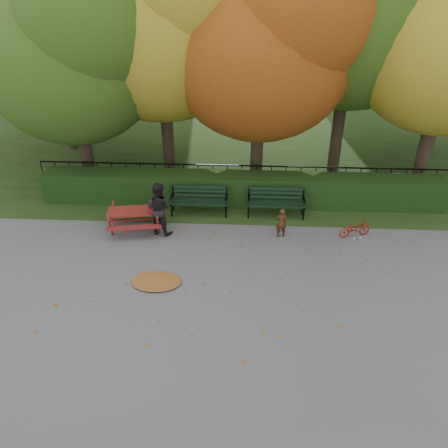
# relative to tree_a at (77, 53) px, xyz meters

# --- Properties ---
(ground) EXTENTS (90.00, 90.00, 0.00)m
(ground) POSITION_rel_tree_a_xyz_m (5.19, -5.58, -4.52)
(ground) COLOR slate
(ground) RESTS_ON ground
(grass_strip) EXTENTS (90.00, 90.00, 0.00)m
(grass_strip) POSITION_rel_tree_a_xyz_m (5.19, 8.42, -4.52)
(grass_strip) COLOR #1C3713
(grass_strip) RESTS_ON ground
(hedge) EXTENTS (13.00, 0.90, 1.00)m
(hedge) POSITION_rel_tree_a_xyz_m (5.19, -1.08, -4.02)
(hedge) COLOR black
(hedge) RESTS_ON ground
(iron_fence) EXTENTS (14.00, 0.04, 1.02)m
(iron_fence) POSITION_rel_tree_a_xyz_m (5.19, -0.28, -3.98)
(iron_fence) COLOR black
(iron_fence) RESTS_ON ground
(tree_a) EXTENTS (5.88, 5.60, 7.48)m
(tree_a) POSITION_rel_tree_a_xyz_m (0.00, 0.00, 0.00)
(tree_a) COLOR #32261C
(tree_a) RESTS_ON ground
(tree_b) EXTENTS (6.72, 6.40, 8.79)m
(tree_b) POSITION_rel_tree_a_xyz_m (2.74, 1.17, 0.88)
(tree_b) COLOR #32261C
(tree_b) RESTS_ON ground
(tree_c) EXTENTS (6.30, 6.00, 8.00)m
(tree_c) POSITION_rel_tree_a_xyz_m (6.02, 0.38, 0.30)
(tree_c) COLOR #32261C
(tree_c) RESTS_ON ground
(tree_f) EXTENTS (6.93, 6.60, 9.19)m
(tree_f) POSITION_rel_tree_a_xyz_m (-1.94, 3.66, 1.17)
(tree_f) COLOR #32261C
(tree_f) RESTS_ON ground
(bench_left) EXTENTS (1.80, 0.57, 0.88)m
(bench_left) POSITION_rel_tree_a_xyz_m (3.89, -1.88, -4.00)
(bench_left) COLOR black
(bench_left) RESTS_ON ground
(bench_right) EXTENTS (1.80, 0.57, 0.88)m
(bench_right) POSITION_rel_tree_a_xyz_m (6.29, -1.88, -4.00)
(bench_right) COLOR black
(bench_right) RESTS_ON ground
(picnic_table) EXTENTS (1.74, 1.49, 0.75)m
(picnic_table) POSITION_rel_tree_a_xyz_m (2.11, -3.04, -4.00)
(picnic_table) COLOR maroon
(picnic_table) RESTS_ON ground
(leaf_pile) EXTENTS (1.37, 1.06, 0.09)m
(leaf_pile) POSITION_rel_tree_a_xyz_m (3.19, -5.56, -4.48)
(leaf_pile) COLOR maroon
(leaf_pile) RESTS_ON ground
(leaf_scatter) EXTENTS (9.00, 5.70, 0.01)m
(leaf_scatter) POSITION_rel_tree_a_xyz_m (5.19, -5.28, -4.51)
(leaf_scatter) COLOR maroon
(leaf_scatter) RESTS_ON ground
(child) EXTENTS (0.36, 0.27, 0.89)m
(child) POSITION_rel_tree_a_xyz_m (6.38, -3.17, -4.07)
(child) COLOR #442515
(child) RESTS_ON ground
(adult) EXTENTS (0.92, 0.81, 1.58)m
(adult) POSITION_rel_tree_a_xyz_m (2.85, -3.14, -3.73)
(adult) COLOR black
(adult) RESTS_ON ground
(bicycle) EXTENTS (1.02, 0.62, 0.50)m
(bicycle) POSITION_rel_tree_a_xyz_m (8.51, -3.04, -4.27)
(bicycle) COLOR #A5160F
(bicycle) RESTS_ON ground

